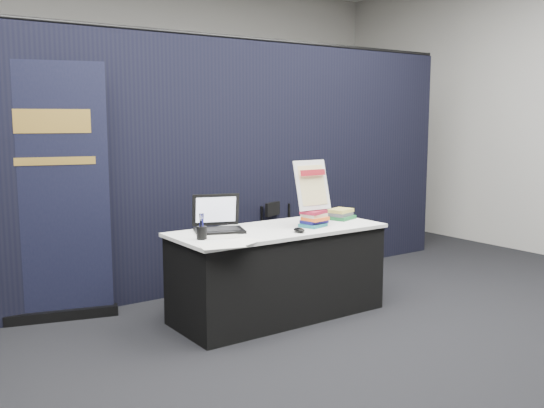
{
  "coord_description": "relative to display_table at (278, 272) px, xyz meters",
  "views": [
    {
      "loc": [
        -2.88,
        -3.47,
        1.66
      ],
      "look_at": [
        -0.06,
        0.55,
        0.96
      ],
      "focal_mm": 40.0,
      "sensor_mm": 36.0,
      "label": 1
    }
  ],
  "objects": [
    {
      "name": "floor",
      "position": [
        0.0,
        -0.55,
        -0.38
      ],
      "size": [
        8.0,
        8.0,
        0.0
      ],
      "primitive_type": "plane",
      "color": "black",
      "rests_on": "ground"
    },
    {
      "name": "wall_back",
      "position": [
        0.0,
        3.45,
        1.37
      ],
      "size": [
        8.0,
        0.02,
        3.5
      ],
      "primitive_type": "cube",
      "color": "#AAA8A1",
      "rests_on": "floor"
    },
    {
      "name": "drape_partition",
      "position": [
        0.0,
        1.05,
        0.82
      ],
      "size": [
        6.0,
        0.08,
        2.4
      ],
      "primitive_type": "cube",
      "color": "black",
      "rests_on": "floor"
    },
    {
      "name": "display_table",
      "position": [
        0.0,
        0.0,
        0.0
      ],
      "size": [
        1.8,
        0.75,
        0.75
      ],
      "color": "black",
      "rests_on": "floor"
    },
    {
      "name": "laptop",
      "position": [
        -0.48,
        0.19,
        0.44
      ],
      "size": [
        0.46,
        0.43,
        0.29
      ],
      "rotation": [
        0.0,
        0.0,
        -0.35
      ],
      "color": "black",
      "rests_on": "display_table"
    },
    {
      "name": "mouse",
      "position": [
        0.03,
        -0.25,
        0.39
      ],
      "size": [
        0.09,
        0.13,
        0.04
      ],
      "primitive_type": "ellipsoid",
      "rotation": [
        0.0,
        0.0,
        -0.14
      ],
      "color": "black",
      "rests_on": "display_table"
    },
    {
      "name": "brochure_left",
      "position": [
        -0.57,
        -0.03,
        0.38
      ],
      "size": [
        0.35,
        0.28,
        0.0
      ],
      "primitive_type": "cube",
      "rotation": [
        0.0,
        0.0,
        -0.26
      ],
      "color": "silver",
      "rests_on": "display_table"
    },
    {
      "name": "brochure_mid",
      "position": [
        -0.74,
        -0.34,
        0.38
      ],
      "size": [
        0.36,
        0.29,
        0.0
      ],
      "primitive_type": "cube",
      "rotation": [
        0.0,
        0.0,
        -0.25
      ],
      "color": "white",
      "rests_on": "display_table"
    },
    {
      "name": "brochure_right",
      "position": [
        -0.54,
        -0.3,
        0.38
      ],
      "size": [
        0.34,
        0.3,
        0.0
      ],
      "primitive_type": "cube",
      "rotation": [
        0.0,
        0.0,
        0.39
      ],
      "color": "white",
      "rests_on": "display_table"
    },
    {
      "name": "pen_cup",
      "position": [
        -0.74,
        -0.05,
        0.42
      ],
      "size": [
        0.1,
        0.1,
        0.1
      ],
      "primitive_type": "cylinder",
      "rotation": [
        0.0,
        0.0,
        0.36
      ],
      "color": "black",
      "rests_on": "display_table"
    },
    {
      "name": "book_stack_tall",
      "position": [
        0.29,
        -0.11,
        0.44
      ],
      "size": [
        0.23,
        0.2,
        0.14
      ],
      "rotation": [
        0.0,
        0.0,
        0.22
      ],
      "color": "#1C666D",
      "rests_on": "display_table"
    },
    {
      "name": "book_stack_short",
      "position": [
        0.73,
        0.04,
        0.42
      ],
      "size": [
        0.27,
        0.24,
        0.09
      ],
      "rotation": [
        0.0,
        0.0,
        0.41
      ],
      "color": "#1A6331",
      "rests_on": "display_table"
    },
    {
      "name": "info_sign",
      "position": [
        0.29,
        -0.08,
        0.72
      ],
      "size": [
        0.32,
        0.16,
        0.43
      ],
      "rotation": [
        0.0,
        0.0,
        -0.04
      ],
      "color": "black",
      "rests_on": "book_stack_tall"
    },
    {
      "name": "pullup_banner",
      "position": [
        -1.53,
        0.95,
        0.56
      ],
      "size": [
        0.89,
        0.33,
        2.11
      ],
      "rotation": [
        0.0,
        0.0,
        -0.27
      ],
      "color": "black",
      "rests_on": "floor"
    },
    {
      "name": "stacking_chair",
      "position": [
        0.69,
        0.86,
        0.07
      ],
      "size": [
        0.48,
        0.49,
        0.81
      ],
      "rotation": [
        0.0,
        0.0,
        0.39
      ],
      "color": "black",
      "rests_on": "floor"
    }
  ]
}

